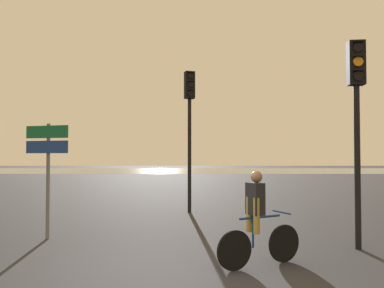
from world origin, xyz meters
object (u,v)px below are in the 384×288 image
traffic_light_center (191,115)px  traffic_light_near_right (359,103)px  cyclist (259,218)px  direction_sign_post (49,159)px

traffic_light_center → traffic_light_near_right: bearing=108.1°
cyclist → direction_sign_post: bearing=-142.8°
traffic_light_near_right → cyclist: 3.30m
direction_sign_post → traffic_light_center: bearing=-111.9°
traffic_light_near_right → cyclist: size_ratio=2.60×
direction_sign_post → cyclist: size_ratio=1.60×
direction_sign_post → cyclist: 4.92m
direction_sign_post → cyclist: (4.36, -2.05, -0.97)m
direction_sign_post → cyclist: direction_sign_post is taller
traffic_light_center → direction_sign_post: bearing=33.5°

